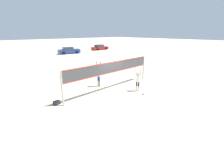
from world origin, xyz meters
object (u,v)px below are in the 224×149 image
Objects in this scene: parked_car_near at (69,51)px; gear_bag at (57,103)px; volleyball at (144,93)px; player_spiker at (138,79)px; parked_car_far at (100,48)px; volleyball_net at (112,70)px; player_blocker at (99,73)px.

gear_bag is at bearing -108.57° from parked_car_near.
player_spiker is at bearing 75.99° from volleyball.
player_spiker reaches higher than parked_car_far.
gear_bag is 32.03m from parked_car_far.
volleyball is 25.84m from parked_car_near.
volleyball_net reaches higher than player_spiker.
player_spiker reaches higher than volleyball.
player_blocker is (-1.66, 2.99, 0.18)m from player_spiker.
parked_car_far is (16.09, 25.50, -0.41)m from player_spiker.
volleyball_net reaches higher than parked_car_far.
player_spiker is 1.22m from volleyball.
volleyball is 6.37m from gear_bag.
player_blocker is 0.49× the size of parked_car_far.
player_blocker is 10.69× the size of volleyball.
player_spiker is at bearing -20.33° from gear_bag.
volleyball is (-0.20, -0.78, -0.92)m from player_spiker.
player_blocker is 4.19m from volleyball.
player_blocker is 5.46× the size of gear_bag.
player_blocker is 28.67m from parked_car_far.
parked_car_far is (9.75, 1.29, -0.04)m from parked_car_near.
parked_car_near reaches higher than gear_bag.
player_spiker is at bearing -94.33° from parked_car_near.
parked_car_far is (16.28, 26.28, 0.51)m from volleyball.
volleyball_net is 29.49m from parked_car_far.
parked_car_near reaches higher than parked_car_far.
player_blocker is 4.40m from gear_bag.
volleyball_net is at bearing -124.77° from parked_car_far.
volleyball is at bearing -27.55° from gear_bag.
parked_car_far is (21.93, 23.34, 0.50)m from gear_bag.
player_blocker is at bearing -100.31° from parked_car_near.
parked_car_near is at bearing -171.18° from parked_car_far.
player_spiker is at bearing 29.03° from player_blocker.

